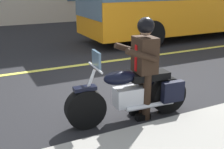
{
  "coord_description": "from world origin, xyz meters",
  "views": [
    {
      "loc": [
        2.85,
        5.35,
        2.27
      ],
      "look_at": [
        0.78,
        1.21,
        0.75
      ],
      "focal_mm": 45.35,
      "sensor_mm": 36.0,
      "label": 1
    }
  ],
  "objects": [
    {
      "name": "ground_plane",
      "position": [
        0.0,
        0.0,
        0.0
      ],
      "size": [
        80.0,
        80.0,
        0.0
      ],
      "primitive_type": "plane",
      "color": "black"
    },
    {
      "name": "motorcycle_main",
      "position": [
        0.54,
        1.51,
        0.45
      ],
      "size": [
        2.22,
        0.69,
        1.26
      ],
      "color": "black",
      "rests_on": "ground_plane"
    },
    {
      "name": "lane_center_stripe",
      "position": [
        0.0,
        -2.0,
        0.01
      ],
      "size": [
        60.0,
        0.16,
        0.01
      ],
      "primitive_type": "cube",
      "color": "#E5DB4C",
      "rests_on": "ground_plane"
    },
    {
      "name": "rider_main",
      "position": [
        0.35,
        1.52,
        1.04
      ],
      "size": [
        0.65,
        0.58,
        1.74
      ],
      "color": "black",
      "rests_on": "ground_plane"
    }
  ]
}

